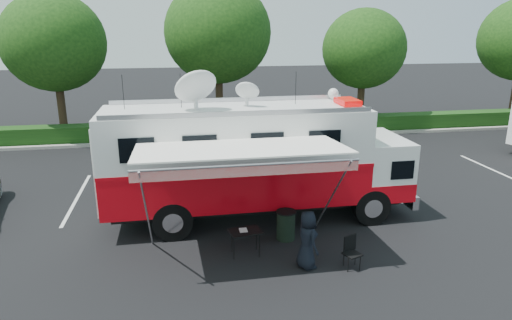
{
  "coord_description": "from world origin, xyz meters",
  "views": [
    {
      "loc": [
        -2.64,
        -14.24,
        6.32
      ],
      "look_at": [
        0.0,
        0.5,
        1.9
      ],
      "focal_mm": 32.0,
      "sensor_mm": 36.0,
      "label": 1
    }
  ],
  "objects": [
    {
      "name": "back_border",
      "position": [
        1.14,
        12.9,
        5.0
      ],
      "size": [
        60.0,
        6.14,
        8.87
      ],
      "color": "#9E998E",
      "rests_on": "ground_plane"
    },
    {
      "name": "command_truck",
      "position": [
        -0.09,
        -0.0,
        2.09
      ],
      "size": [
        10.15,
        2.79,
        4.87
      ],
      "color": "black",
      "rests_on": "ground_plane"
    },
    {
      "name": "folding_table",
      "position": [
        -0.86,
        -2.57,
        0.7
      ],
      "size": [
        0.98,
        0.77,
        0.75
      ],
      "color": "black",
      "rests_on": "ground_plane"
    },
    {
      "name": "awning",
      "position": [
        -1.0,
        -2.9,
        3.14
      ],
      "size": [
        5.54,
        2.85,
        3.34
      ],
      "color": "white",
      "rests_on": "ground_plane"
    },
    {
      "name": "folding_chair",
      "position": [
        1.86,
        -3.73,
        0.52
      ],
      "size": [
        0.54,
        0.57,
        0.88
      ],
      "color": "black",
      "rests_on": "ground_plane"
    },
    {
      "name": "person",
      "position": [
        0.67,
        -3.56,
        0.0
      ],
      "size": [
        0.7,
        0.9,
        1.62
      ],
      "primitive_type": "imported",
      "rotation": [
        0.0,
        0.0,
        1.83
      ],
      "color": "black",
      "rests_on": "ground_plane"
    },
    {
      "name": "trash_bin",
      "position": [
        0.52,
        -1.79,
        0.46
      ],
      "size": [
        0.61,
        0.61,
        0.92
      ],
      "color": "black",
      "rests_on": "ground_plane"
    },
    {
      "name": "ground_plane",
      "position": [
        0.0,
        0.0,
        0.0
      ],
      "size": [
        120.0,
        120.0,
        0.0
      ],
      "primitive_type": "plane",
      "color": "black",
      "rests_on": "ground"
    },
    {
      "name": "stall_lines",
      "position": [
        -0.5,
        3.0,
        0.0
      ],
      "size": [
        24.12,
        5.5,
        0.01
      ],
      "color": "silver",
      "rests_on": "ground_plane"
    }
  ]
}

